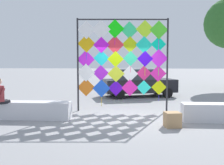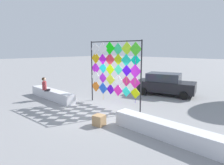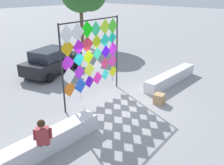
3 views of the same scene
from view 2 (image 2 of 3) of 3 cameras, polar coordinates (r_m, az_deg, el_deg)
ground at (r=10.18m, az=-4.01°, el=-8.39°), size 120.00×120.00×0.00m
plaza_ledge_left at (r=13.08m, az=-17.19°, el=-3.33°), size 4.32×0.61×0.59m
plaza_ledge_right at (r=7.43m, az=15.46°, el=-13.37°), size 4.32×0.61×0.59m
kite_display_rack at (r=10.76m, az=0.45°, el=4.32°), size 3.57×0.30×3.62m
seated_vendor at (r=12.85m, az=-18.80°, el=-1.17°), size 0.66×0.70×1.44m
parked_car at (r=14.03m, az=15.24°, el=-0.39°), size 4.22×2.71×1.52m
cardboard_box_large at (r=8.33m, az=-3.79°, el=-10.97°), size 0.52×0.49×0.45m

